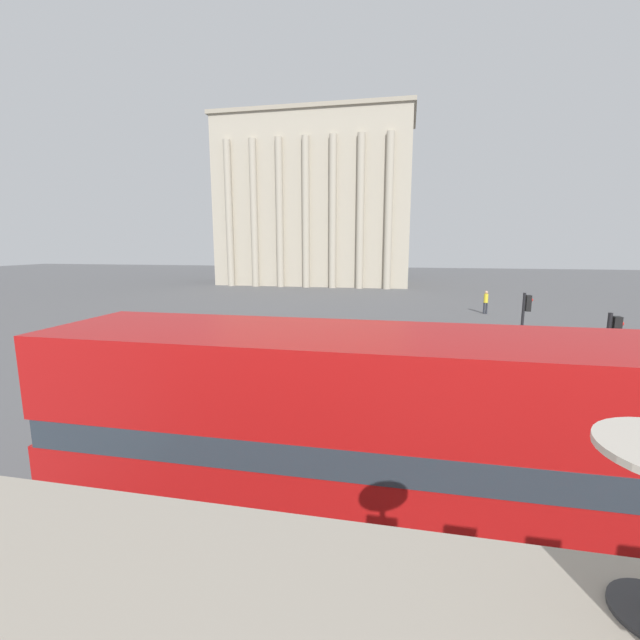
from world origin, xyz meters
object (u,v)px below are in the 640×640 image
at_px(double_decker_bus, 377,441).
at_px(traffic_light_mid, 525,318).
at_px(traffic_light_near, 609,353).
at_px(pedestrian_yellow, 486,300).
at_px(plaza_building_left, 317,203).

bearing_deg(double_decker_bus, traffic_light_mid, 60.08).
xyz_separation_m(double_decker_bus, traffic_light_mid, (5.43, 13.32, -0.07)).
distance_m(traffic_light_near, pedestrian_yellow, 21.46).
height_order(double_decker_bus, pedestrian_yellow, double_decker_bus).
bearing_deg(traffic_light_near, plaza_building_left, 111.88).
bearing_deg(plaza_building_left, pedestrian_yellow, -52.12).
distance_m(plaza_building_left, traffic_light_mid, 43.13).
distance_m(plaza_building_left, pedestrian_yellow, 31.49).
height_order(traffic_light_near, traffic_light_mid, traffic_light_near).
relative_size(plaza_building_left, pedestrian_yellow, 14.31).
relative_size(double_decker_bus, traffic_light_mid, 3.30).
xyz_separation_m(plaza_building_left, traffic_light_near, (18.09, -45.06, -8.56)).
distance_m(double_decker_bus, traffic_light_near, 9.04).
bearing_deg(traffic_light_mid, double_decker_bus, -112.19).
bearing_deg(traffic_light_near, pedestrian_yellow, 89.23).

